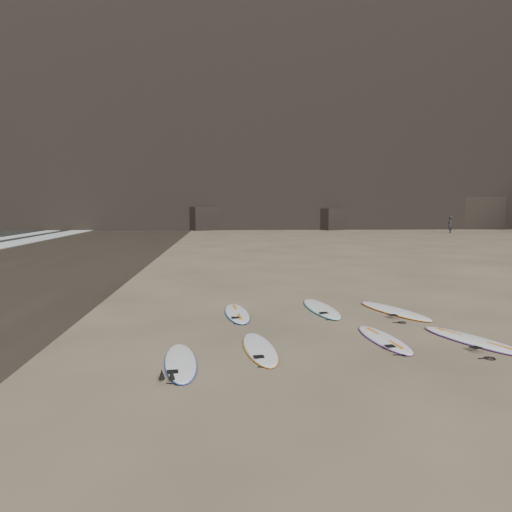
{
  "coord_description": "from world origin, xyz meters",
  "views": [
    {
      "loc": [
        -3.44,
        -9.73,
        2.83
      ],
      "look_at": [
        -2.65,
        2.91,
        1.5
      ],
      "focal_mm": 35.0,
      "sensor_mm": 36.0,
      "label": 1
    }
  ],
  "objects": [
    {
      "name": "surfboard_2",
      "position": [
        -0.16,
        0.18,
        0.04
      ],
      "size": [
        0.83,
        2.32,
        0.08
      ],
      "primitive_type": "ellipsoid",
      "rotation": [
        0.0,
        0.0,
        0.13
      ],
      "color": "white",
      "rests_on": "ground"
    },
    {
      "name": "surfboard_3",
      "position": [
        1.65,
        -0.03,
        0.05
      ],
      "size": [
        1.58,
        2.56,
        0.09
      ],
      "primitive_type": "ellipsoid",
      "rotation": [
        0.0,
        0.0,
        0.42
      ],
      "color": "white",
      "rests_on": "ground"
    },
    {
      "name": "surfboard_5",
      "position": [
        -3.14,
        2.83,
        0.04
      ],
      "size": [
        0.77,
        2.4,
        0.08
      ],
      "primitive_type": "ellipsoid",
      "rotation": [
        0.0,
        0.0,
        0.09
      ],
      "color": "white",
      "rests_on": "ground"
    },
    {
      "name": "surfboard_0",
      "position": [
        -4.24,
        -1.06,
        0.04
      ],
      "size": [
        0.81,
        2.31,
        0.08
      ],
      "primitive_type": "ellipsoid",
      "rotation": [
        0.0,
        0.0,
        0.12
      ],
      "color": "white",
      "rests_on": "ground"
    },
    {
      "name": "surfboard_6",
      "position": [
        -0.88,
        3.25,
        0.05
      ],
      "size": [
        0.91,
        2.68,
        0.09
      ],
      "primitive_type": "ellipsoid",
      "rotation": [
        0.0,
        0.0,
        0.11
      ],
      "color": "white",
      "rests_on": "ground"
    },
    {
      "name": "surfboard_7",
      "position": [
        0.97,
        2.85,
        0.05
      ],
      "size": [
        1.55,
        2.69,
        0.1
      ],
      "primitive_type": "ellipsoid",
      "rotation": [
        0.0,
        0.0,
        0.37
      ],
      "color": "white",
      "rests_on": "ground"
    },
    {
      "name": "ground",
      "position": [
        0.0,
        0.0,
        0.0
      ],
      "size": [
        240.0,
        240.0,
        0.0
      ],
      "primitive_type": "plane",
      "color": "#897559",
      "rests_on": "ground"
    },
    {
      "name": "person_a",
      "position": [
        18.43,
        37.55,
        0.82
      ],
      "size": [
        0.67,
        0.72,
        1.64
      ],
      "primitive_type": "imported",
      "rotation": [
        0.0,
        0.0,
        4.09
      ],
      "color": "black",
      "rests_on": "ground"
    },
    {
      "name": "surfboard_1",
      "position": [
        -2.78,
        -0.33,
        0.04
      ],
      "size": [
        0.78,
        2.36,
        0.08
      ],
      "primitive_type": "ellipsoid",
      "rotation": [
        0.0,
        0.0,
        0.1
      ],
      "color": "white",
      "rests_on": "ground"
    },
    {
      "name": "headland",
      "position": [
        23.84,
        48.78,
        21.02
      ],
      "size": [
        170.0,
        101.0,
        63.47
      ],
      "color": "black",
      "rests_on": "ground"
    }
  ]
}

